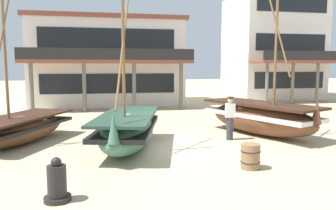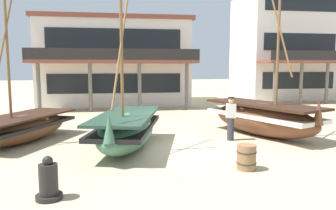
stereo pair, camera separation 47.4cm
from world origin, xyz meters
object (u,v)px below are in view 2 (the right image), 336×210
(fishing_boat_near_left, at_px, (127,129))
(wooden_barrel, at_px, (246,157))
(capstan_winch, at_px, (49,182))
(harbor_building_annex, at_px, (281,45))
(fishing_boat_centre_large, at_px, (263,118))
(fisherman_by_hull, at_px, (231,119))
(harbor_building_main, at_px, (115,62))
(fishing_boat_far_right, at_px, (22,127))

(fishing_boat_near_left, relative_size, wooden_barrel, 8.03)
(capstan_winch, bearing_deg, harbor_building_annex, 52.07)
(fishing_boat_near_left, height_order, harbor_building_annex, harbor_building_annex)
(fishing_boat_centre_large, distance_m, fisherman_by_hull, 1.78)
(capstan_winch, distance_m, harbor_building_annex, 26.64)
(fishing_boat_near_left, bearing_deg, harbor_building_main, 91.75)
(fishing_boat_near_left, relative_size, harbor_building_main, 0.50)
(wooden_barrel, bearing_deg, fishing_boat_far_right, 147.84)
(fishing_boat_far_right, height_order, harbor_building_main, harbor_building_main)
(capstan_winch, bearing_deg, fishing_boat_near_left, 66.61)
(capstan_winch, xyz_separation_m, harbor_building_annex, (16.15, 20.72, 4.43))
(fishing_boat_near_left, distance_m, capstan_winch, 4.45)
(fishing_boat_near_left, distance_m, fishing_boat_far_right, 4.17)
(wooden_barrel, bearing_deg, harbor_building_annex, 60.11)
(fishing_boat_centre_large, distance_m, harbor_building_annex, 18.09)
(fisherman_by_hull, xyz_separation_m, wooden_barrel, (-0.79, -3.49, -0.48))
(fisherman_by_hull, distance_m, harbor_building_main, 14.87)
(fishing_boat_far_right, xyz_separation_m, harbor_building_main, (3.40, 13.05, 2.64))
(fishing_boat_far_right, height_order, fisherman_by_hull, fishing_boat_far_right)
(fishing_boat_far_right, relative_size, fisherman_by_hull, 3.61)
(fishing_boat_far_right, distance_m, capstan_winch, 6.05)
(fishing_boat_far_right, bearing_deg, harbor_building_main, 75.40)
(fishing_boat_centre_large, xyz_separation_m, harbor_building_main, (-6.07, 13.30, 2.47))
(capstan_winch, bearing_deg, fisherman_by_hull, 39.52)
(fishing_boat_far_right, bearing_deg, harbor_building_annex, 39.52)
(fisherman_by_hull, distance_m, wooden_barrel, 3.61)
(fisherman_by_hull, height_order, wooden_barrel, fisherman_by_hull)
(fisherman_by_hull, relative_size, harbor_building_main, 0.15)
(fishing_boat_centre_large, relative_size, wooden_barrel, 9.10)
(fishing_boat_centre_large, bearing_deg, wooden_barrel, -120.13)
(fishing_boat_centre_large, height_order, fisherman_by_hull, fishing_boat_centre_large)
(harbor_building_annex, bearing_deg, harbor_building_main, -172.35)
(capstan_winch, bearing_deg, harbor_building_main, 85.98)
(fishing_boat_far_right, relative_size, wooden_barrel, 8.69)
(fishing_boat_centre_large, xyz_separation_m, harbor_building_annex, (8.77, 15.29, 4.07))
(fishing_boat_centre_large, bearing_deg, harbor_building_main, 114.53)
(fishing_boat_centre_large, distance_m, capstan_winch, 9.17)
(fishing_boat_near_left, relative_size, fishing_boat_far_right, 0.92)
(fisherman_by_hull, bearing_deg, wooden_barrel, -102.74)
(fishing_boat_far_right, xyz_separation_m, wooden_barrel, (7.04, -4.43, -0.22))
(capstan_winch, relative_size, harbor_building_main, 0.08)
(fishing_boat_near_left, bearing_deg, fishing_boat_far_right, 157.40)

